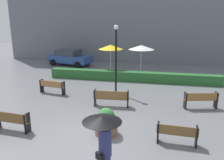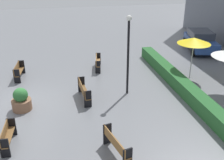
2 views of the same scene
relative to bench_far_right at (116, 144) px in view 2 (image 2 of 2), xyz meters
The scene contains 11 objects.
ground_plane 6.04m from the bench_far_right, 142.63° to the right, with size 60.00×60.00×0.00m, color slate.
bench_far_right is the anchor object (origin of this frame).
bench_mid_center 4.71m from the bench_far_right, behind, with size 1.91×0.50×0.89m.
bench_far_left 8.77m from the bench_far_right, behind, with size 1.76×0.62×0.84m.
bench_near_right 4.22m from the bench_far_right, 110.15° to the right, with size 1.53×0.42×0.80m.
bench_near_left 9.25m from the bench_far_right, 152.92° to the right, with size 1.68×0.51×0.86m.
planter_pot 5.62m from the bench_far_right, 138.97° to the right, with size 0.93×0.93×1.13m.
lamp_post 5.55m from the bench_far_right, 160.26° to the left, with size 0.28×0.28×4.22m.
patio_umbrella_yellow 8.79m from the bench_far_right, 135.14° to the left, with size 1.94×1.94×2.53m.
hedge_strip 6.32m from the bench_far_right, 131.27° to the left, with size 12.71×0.70×0.71m, color #28602D.
parked_car 14.45m from the bench_far_right, 139.42° to the left, with size 4.49×2.73×1.57m.
Camera 2 is at (12.47, 1.86, 6.63)m, focal length 42.82 mm.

